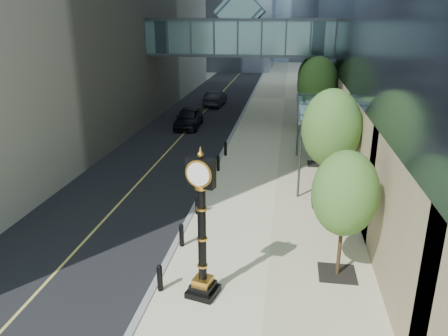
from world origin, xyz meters
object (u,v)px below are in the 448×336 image
at_px(pedestrian, 336,163).
at_px(car_far, 215,98).
at_px(street_clock, 202,236).
at_px(car_near, 189,117).

relative_size(pedestrian, car_far, 0.31).
xyz_separation_m(street_clock, car_near, (-5.94, 23.81, -1.45)).
bearing_deg(street_clock, car_near, 118.25).
distance_m(pedestrian, car_far, 23.40).
bearing_deg(pedestrian, car_far, -46.19).
height_order(street_clock, car_far, street_clock).
xyz_separation_m(pedestrian, car_near, (-11.60, 10.67, 0.07)).
height_order(car_near, car_far, car_near).
relative_size(car_near, car_far, 1.05).
bearing_deg(pedestrian, street_clock, 82.72).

